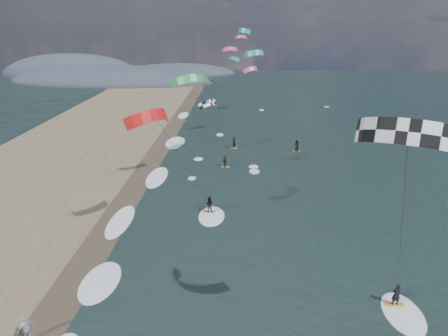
{
  "coord_description": "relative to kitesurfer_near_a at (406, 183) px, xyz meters",
  "views": [
    {
      "loc": [
        0.32,
        -16.43,
        18.41
      ],
      "look_at": [
        -1.0,
        12.0,
        7.0
      ],
      "focal_mm": 30.0,
      "sensor_mm": 36.0,
      "label": 1
    }
  ],
  "objects": [
    {
      "name": "far_kitesurfers",
      "position": [
        -5.87,
        34.4,
        -10.52
      ],
      "size": [
        11.5,
        8.74,
        1.79
      ],
      "color": "#C28322",
      "rests_on": "ground"
    },
    {
      "name": "wet_sand_strip",
      "position": [
        -19.96,
        10.38,
        -11.36
      ],
      "size": [
        3.0,
        240.0,
        0.0
      ],
      "primitive_type": "cube",
      "color": "#382D23",
      "rests_on": "ground"
    },
    {
      "name": "kitesurfer_near_a",
      "position": [
        0.0,
        0.0,
        0.0
      ],
      "size": [
        7.85,
        8.94,
        15.13
      ],
      "color": "#C28322",
      "rests_on": "ground"
    },
    {
      "name": "coastal_hills",
      "position": [
        -52.8,
        108.25,
        -11.36
      ],
      "size": [
        80.0,
        41.0,
        15.0
      ],
      "color": "#3D4756",
      "rests_on": "ground"
    },
    {
      "name": "bg_kite_field",
      "position": [
        -8.91,
        56.68,
        0.43
      ],
      "size": [
        11.11,
        72.28,
        9.95
      ],
      "color": "teal",
      "rests_on": "ground"
    },
    {
      "name": "beach_walker",
      "position": [
        -20.46,
        0.78,
        -10.46
      ],
      "size": [
        0.96,
        1.13,
        1.81
      ],
      "primitive_type": "imported",
      "rotation": [
        0.0,
        0.0,
        0.98
      ],
      "color": "silver",
      "rests_on": "ground"
    },
    {
      "name": "kitesurfer_near_b",
      "position": [
        -13.08,
        13.33,
        -3.27
      ],
      "size": [
        6.96,
        9.24,
        12.7
      ],
      "color": "#C28322",
      "rests_on": "ground"
    },
    {
      "name": "shoreline_surf",
      "position": [
        -18.76,
        15.13,
        -11.36
      ],
      "size": [
        2.4,
        79.4,
        0.11
      ],
      "color": "white",
      "rests_on": "ground"
    }
  ]
}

